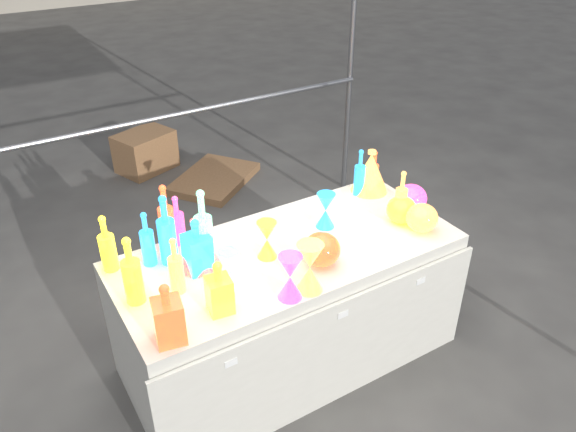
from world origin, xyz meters
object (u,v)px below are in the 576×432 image
bottle_0 (107,243)px  lampshade_0 (197,243)px  globe_0 (401,211)px  decanter_0 (219,287)px  display_table (289,306)px  cardboard_box_closed (145,151)px

bottle_0 → lampshade_0: bearing=-27.0°
globe_0 → decanter_0: bearing=-172.5°
bottle_0 → globe_0: (1.51, -0.40, -0.08)m
decanter_0 → display_table: bearing=32.7°
bottle_0 → decanter_0: bottle_0 is taller
decanter_0 → lampshade_0: bearing=88.2°
cardboard_box_closed → lampshade_0: size_ratio=1.93×
display_table → bottle_0: size_ratio=6.06×
bottle_0 → globe_0: bottle_0 is taller
display_table → globe_0: (0.68, -0.09, 0.44)m
decanter_0 → globe_0: (1.18, 0.16, -0.06)m
display_table → cardboard_box_closed: display_table is taller
display_table → bottle_0: 1.03m
decanter_0 → lampshade_0: decanter_0 is taller
decanter_0 → globe_0: 1.20m
bottle_0 → lampshade_0: 0.43m
decanter_0 → lampshade_0: size_ratio=1.01×
display_table → bottle_0: bottle_0 is taller
cardboard_box_closed → globe_0: 2.99m
display_table → decanter_0: size_ratio=7.00×
display_table → decanter_0: decanter_0 is taller
cardboard_box_closed → display_table: bearing=-112.6°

